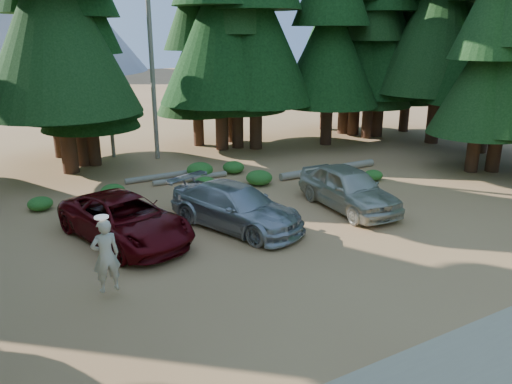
# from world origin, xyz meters

# --- Properties ---
(ground) EXTENTS (160.00, 160.00, 0.00)m
(ground) POSITION_xyz_m (0.00, 0.00, 0.00)
(ground) COLOR #A87447
(ground) RESTS_ON ground
(forest_belt_north) EXTENTS (36.00, 7.00, 22.00)m
(forest_belt_north) POSITION_xyz_m (0.00, 15.00, 0.00)
(forest_belt_north) COLOR black
(forest_belt_north) RESTS_ON ground
(forest_belt_east) EXTENTS (6.00, 22.00, 22.00)m
(forest_belt_east) POSITION_xyz_m (15.50, 4.00, 0.00)
(forest_belt_east) COLOR black
(forest_belt_east) RESTS_ON ground
(snag_front) EXTENTS (0.24, 0.24, 12.00)m
(snag_front) POSITION_xyz_m (0.80, 14.50, 6.00)
(snag_front) COLOR gray
(snag_front) RESTS_ON ground
(snag_back) EXTENTS (0.20, 0.20, 10.00)m
(snag_back) POSITION_xyz_m (-1.20, 16.00, 5.00)
(snag_back) COLOR gray
(snag_back) RESTS_ON ground
(red_pickup) EXTENTS (3.81, 5.85, 1.50)m
(red_pickup) POSITION_xyz_m (-3.81, 4.21, 0.75)
(red_pickup) COLOR #54070C
(red_pickup) RESTS_ON ground
(silver_minivan_center) EXTENTS (3.87, 5.64, 1.52)m
(silver_minivan_center) POSITION_xyz_m (-0.09, 3.48, 0.76)
(silver_minivan_center) COLOR #A6A8AE
(silver_minivan_center) RESTS_ON ground
(silver_minivan_right) EXTENTS (2.25, 4.99, 1.66)m
(silver_minivan_right) POSITION_xyz_m (4.61, 3.06, 0.83)
(silver_minivan_right) COLOR beige
(silver_minivan_right) RESTS_ON ground
(frisbee_player) EXTENTS (0.74, 0.51, 2.04)m
(frisbee_player) POSITION_xyz_m (-5.22, 0.79, 1.17)
(frisbee_player) COLOR beige
(frisbee_player) RESTS_ON ground
(log_left) EXTENTS (3.59, 0.38, 0.26)m
(log_left) POSITION_xyz_m (0.69, 9.55, 0.13)
(log_left) COLOR gray
(log_left) RESTS_ON ground
(log_mid) EXTENTS (3.30, 0.28, 0.27)m
(log_mid) POSITION_xyz_m (-0.46, 10.50, 0.14)
(log_mid) COLOR gray
(log_mid) RESTS_ON ground
(log_right) EXTENTS (5.53, 0.36, 0.35)m
(log_right) POSITION_xyz_m (7.09, 7.50, 0.18)
(log_right) COLOR gray
(log_right) RESTS_ON ground
(shrub_far_left) EXTENTS (0.95, 0.95, 0.52)m
(shrub_far_left) POSITION_xyz_m (-5.89, 8.77, 0.26)
(shrub_far_left) COLOR #1B5B1B
(shrub_far_left) RESTS_ON ground
(shrub_left) EXTENTS (1.01, 1.01, 0.55)m
(shrub_left) POSITION_xyz_m (-3.04, 8.95, 0.28)
(shrub_left) COLOR #1B5B1B
(shrub_left) RESTS_ON ground
(shrub_center_left) EXTENTS (1.01, 1.01, 0.56)m
(shrub_center_left) POSITION_xyz_m (0.75, 8.04, 0.28)
(shrub_center_left) COLOR #1B5B1B
(shrub_center_left) RESTS_ON ground
(shrub_center_right) EXTENTS (1.05, 1.05, 0.58)m
(shrub_center_right) POSITION_xyz_m (3.05, 9.79, 0.29)
(shrub_center_right) COLOR #1B5B1B
(shrub_center_right) RESTS_ON ground
(shrub_right) EXTENTS (1.25, 1.25, 0.69)m
(shrub_right) POSITION_xyz_m (1.36, 10.00, 0.34)
(shrub_right) COLOR #1B5B1B
(shrub_right) RESTS_ON ground
(shrub_far_right) EXTENTS (1.19, 1.19, 0.65)m
(shrub_far_right) POSITION_xyz_m (3.16, 7.48, 0.33)
(shrub_far_right) COLOR #1B5B1B
(shrub_far_right) RESTS_ON ground
(shrub_edge_east) EXTENTS (0.86, 0.86, 0.47)m
(shrub_edge_east) POSITION_xyz_m (8.17, 5.50, 0.24)
(shrub_edge_east) COLOR #1B5B1B
(shrub_edge_east) RESTS_ON ground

